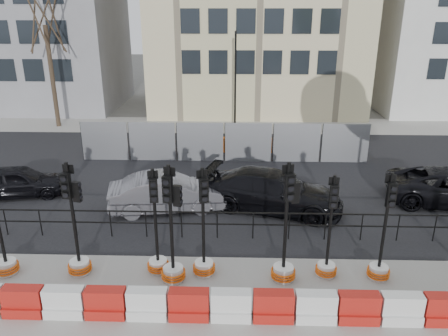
{
  "coord_description": "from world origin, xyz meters",
  "views": [
    {
      "loc": [
        0.62,
        -11.8,
        7.42
      ],
      "look_at": [
        0.17,
        3.0,
        1.88
      ],
      "focal_mm": 35.0,
      "sensor_mm": 36.0,
      "label": 1
    }
  ],
  "objects_px": {
    "traffic_signal_a": "(3,253)",
    "car_c": "(273,191)",
    "car_a": "(19,181)",
    "traffic_signal_h": "(380,258)",
    "traffic_signal_d": "(173,255)"
  },
  "relations": [
    {
      "from": "traffic_signal_a",
      "to": "car_a",
      "type": "distance_m",
      "value": 5.98
    },
    {
      "from": "traffic_signal_a",
      "to": "car_a",
      "type": "xyz_separation_m",
      "value": [
        -2.22,
        5.55,
        -0.06
      ]
    },
    {
      "from": "traffic_signal_a",
      "to": "traffic_signal_d",
      "type": "relative_size",
      "value": 0.97
    },
    {
      "from": "traffic_signal_h",
      "to": "car_a",
      "type": "bearing_deg",
      "value": 153.3
    },
    {
      "from": "traffic_signal_a",
      "to": "car_c",
      "type": "xyz_separation_m",
      "value": [
        8.11,
        4.58,
        0.06
      ]
    },
    {
      "from": "traffic_signal_d",
      "to": "traffic_signal_h",
      "type": "xyz_separation_m",
      "value": [
        5.89,
        0.29,
        -0.17
      ]
    },
    {
      "from": "traffic_signal_h",
      "to": "car_c",
      "type": "distance_m",
      "value": 5.24
    },
    {
      "from": "traffic_signal_a",
      "to": "traffic_signal_h",
      "type": "height_order",
      "value": "traffic_signal_a"
    },
    {
      "from": "traffic_signal_a",
      "to": "car_a",
      "type": "bearing_deg",
      "value": 130.74
    },
    {
      "from": "traffic_signal_d",
      "to": "car_c",
      "type": "distance_m",
      "value": 5.72
    },
    {
      "from": "traffic_signal_a",
      "to": "traffic_signal_d",
      "type": "bearing_deg",
      "value": 16.72
    },
    {
      "from": "traffic_signal_a",
      "to": "car_c",
      "type": "height_order",
      "value": "traffic_signal_a"
    },
    {
      "from": "traffic_signal_a",
      "to": "car_c",
      "type": "distance_m",
      "value": 9.31
    },
    {
      "from": "traffic_signal_d",
      "to": "car_a",
      "type": "bearing_deg",
      "value": 153.12
    },
    {
      "from": "traffic_signal_a",
      "to": "car_a",
      "type": "relative_size",
      "value": 0.86
    }
  ]
}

